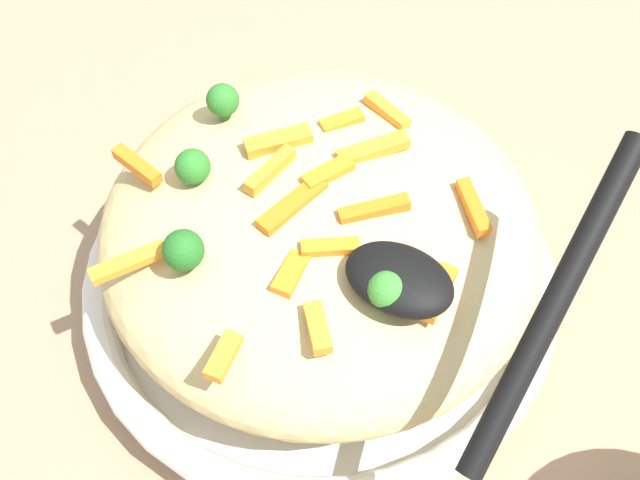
% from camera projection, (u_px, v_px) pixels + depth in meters
% --- Properties ---
extents(ground_plane, '(2.40, 2.40, 0.00)m').
position_uv_depth(ground_plane, '(320.00, 305.00, 0.54)').
color(ground_plane, '#9E7F60').
extents(serving_bowl, '(0.29, 0.29, 0.04)m').
position_uv_depth(serving_bowl, '(320.00, 286.00, 0.53)').
color(serving_bowl, white).
rests_on(serving_bowl, ground_plane).
extents(pasta_mound, '(0.26, 0.25, 0.08)m').
position_uv_depth(pasta_mound, '(320.00, 232.00, 0.48)').
color(pasta_mound, '#D1BA7A').
rests_on(pasta_mound, serving_bowl).
extents(carrot_piece_0, '(0.02, 0.03, 0.01)m').
position_uv_depth(carrot_piece_0, '(326.00, 172.00, 0.45)').
color(carrot_piece_0, orange).
rests_on(carrot_piece_0, pasta_mound).
extents(carrot_piece_1, '(0.03, 0.04, 0.01)m').
position_uv_depth(carrot_piece_1, '(278.00, 141.00, 0.46)').
color(carrot_piece_1, orange).
rests_on(carrot_piece_1, pasta_mound).
extents(carrot_piece_2, '(0.01, 0.03, 0.01)m').
position_uv_depth(carrot_piece_2, '(291.00, 274.00, 0.42)').
color(carrot_piece_2, orange).
rests_on(carrot_piece_2, pasta_mound).
extents(carrot_piece_3, '(0.03, 0.04, 0.01)m').
position_uv_depth(carrot_piece_3, '(373.00, 149.00, 0.46)').
color(carrot_piece_3, orange).
rests_on(carrot_piece_3, pasta_mound).
extents(carrot_piece_4, '(0.03, 0.03, 0.01)m').
position_uv_depth(carrot_piece_4, '(473.00, 207.00, 0.44)').
color(carrot_piece_4, orange).
rests_on(carrot_piece_4, pasta_mound).
extents(carrot_piece_5, '(0.01, 0.03, 0.01)m').
position_uv_depth(carrot_piece_5, '(437.00, 293.00, 0.41)').
color(carrot_piece_5, orange).
rests_on(carrot_piece_5, pasta_mound).
extents(carrot_piece_6, '(0.02, 0.04, 0.01)m').
position_uv_depth(carrot_piece_6, '(292.00, 205.00, 0.43)').
color(carrot_piece_6, orange).
rests_on(carrot_piece_6, pasta_mound).
extents(carrot_piece_7, '(0.03, 0.02, 0.01)m').
position_uv_depth(carrot_piece_7, '(387.00, 111.00, 0.48)').
color(carrot_piece_7, orange).
rests_on(carrot_piece_7, pasta_mound).
extents(carrot_piece_8, '(0.03, 0.04, 0.01)m').
position_uv_depth(carrot_piece_8, '(129.00, 262.00, 0.42)').
color(carrot_piece_8, orange).
rests_on(carrot_piece_8, pasta_mound).
extents(carrot_piece_9, '(0.01, 0.03, 0.01)m').
position_uv_depth(carrot_piece_9, '(223.00, 356.00, 0.39)').
color(carrot_piece_9, orange).
rests_on(carrot_piece_9, pasta_mound).
extents(carrot_piece_10, '(0.03, 0.03, 0.01)m').
position_uv_depth(carrot_piece_10, '(376.00, 207.00, 0.43)').
color(carrot_piece_10, orange).
rests_on(carrot_piece_10, pasta_mound).
extents(carrot_piece_11, '(0.02, 0.03, 0.01)m').
position_uv_depth(carrot_piece_11, '(318.00, 328.00, 0.40)').
color(carrot_piece_11, orange).
rests_on(carrot_piece_11, pasta_mound).
extents(carrot_piece_12, '(0.03, 0.02, 0.01)m').
position_uv_depth(carrot_piece_12, '(330.00, 248.00, 0.42)').
color(carrot_piece_12, orange).
rests_on(carrot_piece_12, pasta_mound).
extents(carrot_piece_13, '(0.03, 0.01, 0.01)m').
position_uv_depth(carrot_piece_13, '(137.00, 165.00, 0.46)').
color(carrot_piece_13, orange).
rests_on(carrot_piece_13, pasta_mound).
extents(carrot_piece_14, '(0.02, 0.03, 0.01)m').
position_uv_depth(carrot_piece_14, '(342.00, 122.00, 0.47)').
color(carrot_piece_14, orange).
rests_on(carrot_piece_14, pasta_mound).
extents(carrot_piece_15, '(0.01, 0.04, 0.01)m').
position_uv_depth(carrot_piece_15, '(270.00, 170.00, 0.45)').
color(carrot_piece_15, orange).
rests_on(carrot_piece_15, pasta_mound).
extents(broccoli_floret_0, '(0.02, 0.02, 0.02)m').
position_uv_depth(broccoli_floret_0, '(223.00, 101.00, 0.47)').
color(broccoli_floret_0, '#296820').
rests_on(broccoli_floret_0, pasta_mound).
extents(broccoli_floret_1, '(0.02, 0.02, 0.02)m').
position_uv_depth(broccoli_floret_1, '(386.00, 291.00, 0.40)').
color(broccoli_floret_1, '#377928').
rests_on(broccoli_floret_1, pasta_mound).
extents(broccoli_floret_2, '(0.02, 0.02, 0.02)m').
position_uv_depth(broccoli_floret_2, '(193.00, 167.00, 0.45)').
color(broccoli_floret_2, '#296820').
rests_on(broccoli_floret_2, pasta_mound).
extents(broccoli_floret_3, '(0.02, 0.02, 0.02)m').
position_uv_depth(broccoli_floret_3, '(183.00, 250.00, 0.41)').
color(broccoli_floret_3, '#205B1C').
rests_on(broccoli_floret_3, pasta_mound).
extents(serving_spoon, '(0.11, 0.15, 0.09)m').
position_uv_depth(serving_spoon, '(451.00, 288.00, 0.38)').
color(serving_spoon, black).
rests_on(serving_spoon, pasta_mound).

